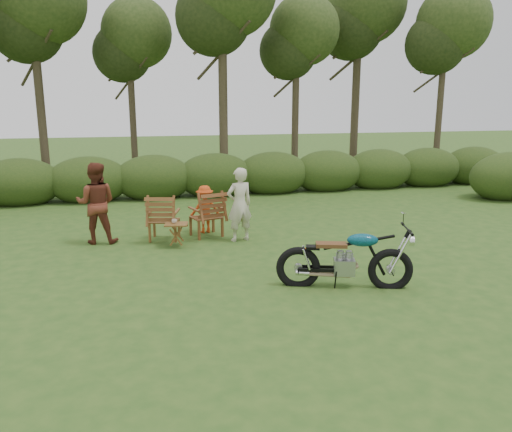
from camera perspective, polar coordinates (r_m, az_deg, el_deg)
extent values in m
plane|color=#284A18|center=(8.33, 6.48, -8.37)|extent=(80.00, 80.00, 0.00)
cylinder|color=#372C1E|center=(18.53, -23.60, 13.64)|extent=(0.28, 0.28, 7.20)
sphere|color=#243915|center=(18.73, -24.25, 20.48)|extent=(2.88, 2.88, 2.88)
cylinder|color=#372C1E|center=(19.43, -14.01, 12.89)|extent=(0.24, 0.24, 6.30)
sphere|color=#243915|center=(19.54, -14.34, 18.64)|extent=(2.52, 2.52, 2.52)
cylinder|color=#372C1E|center=(17.57, -3.81, 15.48)|extent=(0.30, 0.30, 7.65)
sphere|color=#243915|center=(17.84, -3.94, 23.14)|extent=(3.06, 3.06, 3.06)
cylinder|color=#372C1E|center=(19.40, 4.55, 13.49)|extent=(0.26, 0.26, 6.48)
sphere|color=#243915|center=(19.53, 4.66, 19.41)|extent=(2.59, 2.59, 2.59)
cylinder|color=#372C1E|center=(21.59, 11.40, 15.12)|extent=(0.32, 0.32, 7.92)
sphere|color=#243915|center=(21.83, 11.70, 21.59)|extent=(3.17, 3.17, 3.17)
cylinder|color=#372C1E|center=(20.92, 20.39, 13.19)|extent=(0.24, 0.24, 6.84)
sphere|color=#243915|center=(21.07, 20.86, 18.97)|extent=(2.74, 2.74, 2.74)
ellipsoid|color=#223A15|center=(16.70, -25.44, 3.41)|extent=(2.52, 1.68, 1.51)
ellipsoid|color=#223A15|center=(16.44, -18.57, 3.86)|extent=(2.52, 1.68, 1.51)
ellipsoid|color=#223A15|center=(16.42, -11.59, 4.26)|extent=(2.52, 1.68, 1.51)
ellipsoid|color=#223A15|center=(16.65, -4.69, 4.59)|extent=(2.52, 1.68, 1.51)
ellipsoid|color=#223A15|center=(17.10, 1.95, 4.85)|extent=(2.52, 1.68, 1.51)
ellipsoid|color=#223A15|center=(17.78, 8.16, 5.03)|extent=(2.52, 1.68, 1.51)
ellipsoid|color=#223A15|center=(18.64, 13.86, 5.14)|extent=(2.52, 1.68, 1.51)
ellipsoid|color=#223A15|center=(19.67, 19.01, 5.20)|extent=(2.52, 1.68, 1.51)
ellipsoid|color=#223A15|center=(20.84, 23.62, 5.22)|extent=(2.52, 1.68, 1.51)
ellipsoid|color=#223A15|center=(17.92, 26.99, 3.97)|extent=(2.70, 1.80, 1.62)
imported|color=beige|center=(10.70, -9.33, -0.58)|extent=(0.12, 0.12, 0.09)
imported|color=beige|center=(11.15, -1.87, -2.80)|extent=(0.67, 0.51, 1.63)
imported|color=maroon|center=(11.51, -17.51, -2.90)|extent=(0.95, 0.80, 1.76)
imported|color=#BE3E11|center=(11.89, -5.80, -1.87)|extent=(0.77, 0.49, 1.12)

